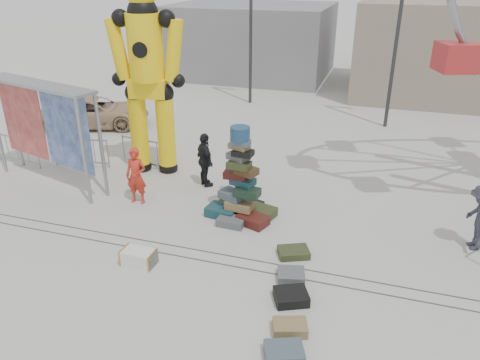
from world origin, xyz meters
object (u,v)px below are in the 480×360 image
(steamer_trunk, at_px, (139,257))
(barricade_dummy_c, at_px, (146,153))
(suitcase_tower, at_px, (241,193))
(barricade_dummy_b, at_px, (81,153))
(barricade_dummy_a, at_px, (17,150))
(pedestrian_red, at_px, (136,176))
(banner_scaffold, at_px, (41,109))
(pedestrian_grey, at_px, (479,218))
(parked_suv, at_px, (96,112))
(pedestrian_black, at_px, (205,160))
(crash_test_dummy, at_px, (148,74))
(lamp_post_right, at_px, (401,23))
(lamp_post_left, at_px, (253,14))
(pedestrian_green, at_px, (237,174))

(steamer_trunk, xyz_separation_m, barricade_dummy_c, (-2.67, 5.45, 0.36))
(suitcase_tower, height_order, barricade_dummy_b, suitcase_tower)
(barricade_dummy_a, height_order, pedestrian_red, pedestrian_red)
(suitcase_tower, relative_size, barricade_dummy_b, 1.38)
(banner_scaffold, height_order, pedestrian_red, banner_scaffold)
(pedestrian_grey, bearing_deg, barricade_dummy_a, -106.23)
(pedestrian_grey, bearing_deg, barricade_dummy_b, -109.17)
(pedestrian_grey, relative_size, parked_suv, 0.38)
(suitcase_tower, xyz_separation_m, banner_scaffold, (-6.71, 0.32, 1.78))
(pedestrian_black, relative_size, pedestrian_grey, 1.03)
(crash_test_dummy, relative_size, steamer_trunk, 7.95)
(lamp_post_right, relative_size, pedestrian_grey, 4.54)
(barricade_dummy_a, bearing_deg, steamer_trunk, -23.70)
(barricade_dummy_c, xyz_separation_m, pedestrian_red, (1.04, -2.50, 0.34))
(lamp_post_right, height_order, barricade_dummy_a, lamp_post_right)
(lamp_post_left, height_order, pedestrian_black, lamp_post_left)
(barricade_dummy_b, relative_size, pedestrian_red, 1.13)
(banner_scaffold, relative_size, pedestrian_green, 2.94)
(parked_suv, bearing_deg, pedestrian_grey, -130.95)
(lamp_post_left, height_order, pedestrian_green, lamp_post_left)
(steamer_trunk, relative_size, barricade_dummy_c, 0.41)
(barricade_dummy_b, xyz_separation_m, pedestrian_black, (4.85, -0.14, 0.36))
(suitcase_tower, bearing_deg, pedestrian_red, -167.13)
(barricade_dummy_b, relative_size, barricade_dummy_c, 1.00)
(lamp_post_left, xyz_separation_m, barricade_dummy_c, (-1.17, -9.55, -3.93))
(banner_scaffold, bearing_deg, suitcase_tower, 12.97)
(steamer_trunk, distance_m, pedestrian_grey, 8.60)
(barricade_dummy_c, xyz_separation_m, pedestrian_grey, (10.58, -2.16, 0.33))
(pedestrian_black, height_order, parked_suv, pedestrian_black)
(lamp_post_left, relative_size, pedestrian_green, 4.98)
(lamp_post_right, bearing_deg, barricade_dummy_b, -141.94)
(barricade_dummy_b, xyz_separation_m, barricade_dummy_c, (2.26, 0.62, 0.00))
(barricade_dummy_c, height_order, pedestrian_black, pedestrian_black)
(lamp_post_right, distance_m, pedestrian_grey, 10.63)
(steamer_trunk, distance_m, pedestrian_red, 3.44)
(lamp_post_left, height_order, banner_scaffold, lamp_post_left)
(barricade_dummy_a, bearing_deg, barricade_dummy_c, 20.69)
(barricade_dummy_c, relative_size, pedestrian_green, 1.24)
(crash_test_dummy, relative_size, parked_suv, 1.39)
(lamp_post_left, bearing_deg, lamp_post_right, -15.95)
(pedestrian_red, distance_m, pedestrian_green, 3.06)
(steamer_trunk, relative_size, parked_suv, 0.18)
(pedestrian_green, bearing_deg, lamp_post_right, 102.52)
(pedestrian_black, height_order, pedestrian_grey, pedestrian_black)
(lamp_post_right, xyz_separation_m, pedestrian_black, (-5.58, -8.31, -3.57))
(barricade_dummy_a, xyz_separation_m, pedestrian_grey, (15.20, -1.03, 0.33))
(pedestrian_red, distance_m, pedestrian_grey, 9.55)
(pedestrian_black, bearing_deg, lamp_post_left, -37.28)
(lamp_post_left, xyz_separation_m, pedestrian_red, (-0.13, -12.05, -3.60))
(suitcase_tower, distance_m, barricade_dummy_c, 4.96)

